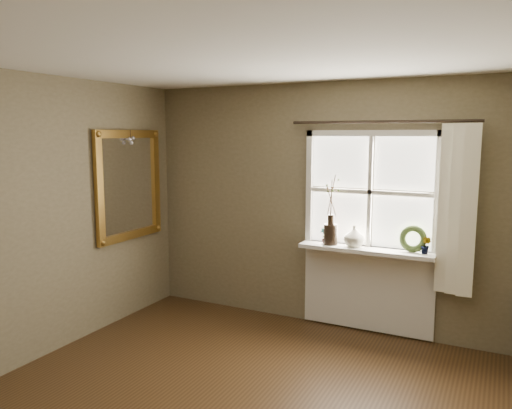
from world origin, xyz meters
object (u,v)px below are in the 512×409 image
object	(u,v)px
dark_jug	(331,234)
wreath	(413,242)
gilt_mirror	(129,185)
cream_vase	(354,236)

from	to	relation	value
dark_jug	wreath	xyz separation A→B (m)	(0.82, 0.04, -0.01)
dark_jug	wreath	bearing A→B (deg)	2.78
gilt_mirror	cream_vase	bearing A→B (deg)	14.33
dark_jug	cream_vase	distance (m)	0.25
dark_jug	gilt_mirror	bearing A→B (deg)	-164.08
wreath	gilt_mirror	xyz separation A→B (m)	(-2.96, -0.65, 0.48)
wreath	dark_jug	bearing A→B (deg)	-174.35
dark_jug	cream_vase	xyz separation A→B (m)	(0.25, 0.00, 0.00)
cream_vase	gilt_mirror	world-z (taller)	gilt_mirror
gilt_mirror	wreath	bearing A→B (deg)	12.39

